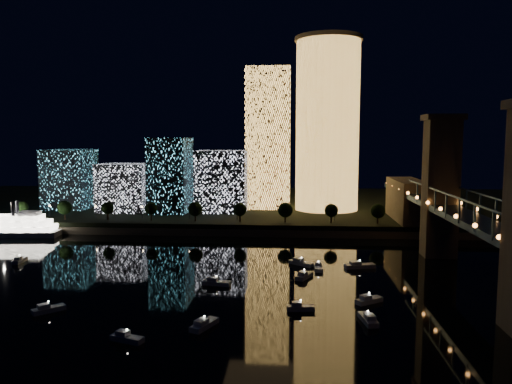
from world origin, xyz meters
TOP-DOWN VIEW (x-y plane):
  - ground at (0.00, 0.00)m, footprint 520.00×520.00m
  - far_bank at (0.00, 160.00)m, footprint 420.00×160.00m
  - seawall at (0.00, 82.00)m, footprint 420.00×6.00m
  - tower_cylindrical at (30.49, 129.86)m, footprint 34.00×34.00m
  - tower_rectangular at (0.03, 136.13)m, footprint 22.92×22.92m
  - midrise_blocks at (-61.33, 119.90)m, footprint 105.31×33.51m
  - truss_bridge at (65.00, 3.72)m, footprint 13.00×266.00m
  - motorboats at (4.49, 6.24)m, footprint 120.08×71.50m
  - esplanade_trees at (-24.82, 88.00)m, footprint 165.79×6.62m
  - street_lamps at (-34.00, 94.00)m, footprint 132.70×0.70m

SIDE VIEW (x-z plane):
  - ground at x=0.00m, z-range 0.00..0.00m
  - motorboats at x=4.49m, z-range -0.58..2.20m
  - seawall at x=0.00m, z-range 0.00..3.00m
  - far_bank at x=0.00m, z-range 0.00..5.00m
  - street_lamps at x=-34.00m, z-range 6.20..11.85m
  - esplanade_trees at x=-24.82m, z-range 6.06..14.87m
  - truss_bridge at x=65.00m, z-range -8.75..41.25m
  - midrise_blocks at x=-61.33m, z-range 2.02..39.05m
  - tower_rectangular at x=0.03m, z-range 5.00..77.93m
  - tower_cylindrical at x=30.49m, z-range 5.13..92.30m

